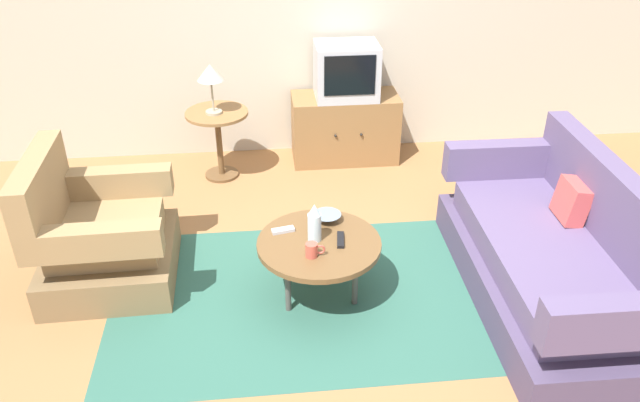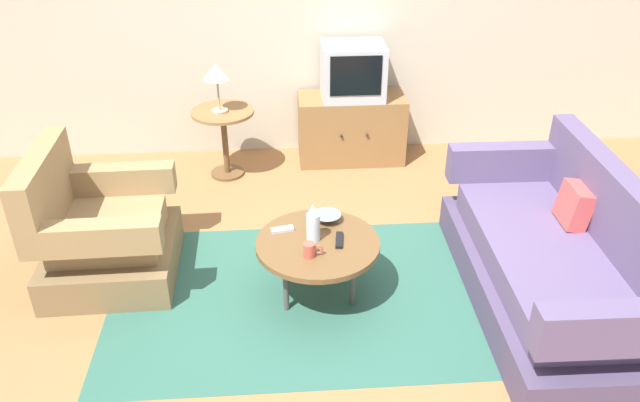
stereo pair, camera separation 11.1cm
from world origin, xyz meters
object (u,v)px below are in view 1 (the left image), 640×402
object	(u,v)px
vase	(314,223)
bowl	(327,218)
armchair	(98,239)
tv_remote_silver	(283,230)
couch	(555,258)
tv_remote_dark	(341,240)
coffee_table	(319,246)
side_table	(218,130)
mug	(312,250)
television	(346,71)
tv_stand	(345,128)
table_lamp	(210,75)

from	to	relation	value
vase	bowl	world-z (taller)	vase
armchair	tv_remote_silver	xyz separation A→B (m)	(1.18, -0.20, 0.12)
couch	tv_remote_silver	distance (m)	1.68
armchair	tv_remote_silver	bearing A→B (deg)	78.99
vase	tv_remote_silver	bearing A→B (deg)	149.42
couch	vase	xyz separation A→B (m)	(-1.47, 0.18, 0.24)
tv_remote_dark	armchair	bearing A→B (deg)	84.39
vase	coffee_table	bearing A→B (deg)	-43.41
side_table	vase	bearing A→B (deg)	-69.08
side_table	mug	bearing A→B (deg)	-71.70
coffee_table	television	size ratio (longest dim) A/B	1.45
tv_stand	vase	world-z (taller)	vase
bowl	tv_remote_silver	bearing A→B (deg)	-162.17
bowl	mug	bearing A→B (deg)	-109.18
coffee_table	table_lamp	world-z (taller)	table_lamp
couch	bowl	bearing A→B (deg)	75.12
couch	tv_stand	xyz separation A→B (m)	(-1.01, 2.08, 0.00)
table_lamp	television	bearing A→B (deg)	12.11
coffee_table	table_lamp	bearing A→B (deg)	112.27
television	vase	distance (m)	1.96
vase	side_table	bearing A→B (deg)	110.92
couch	side_table	size ratio (longest dim) A/B	3.19
coffee_table	tv_stand	world-z (taller)	tv_stand
couch	mug	world-z (taller)	couch
bowl	coffee_table	bearing A→B (deg)	-108.09
coffee_table	bowl	distance (m)	0.24
tv_remote_dark	mug	bearing A→B (deg)	133.93
side_table	bowl	distance (m)	1.64
vase	tv_remote_silver	xyz separation A→B (m)	(-0.19, 0.11, -0.11)
couch	table_lamp	xyz separation A→B (m)	(-2.12, 1.83, 0.62)
mug	side_table	bearing A→B (deg)	108.30
vase	mug	world-z (taller)	vase
tv_stand	mug	xyz separation A→B (m)	(-0.48, -2.07, 0.16)
vase	tv_stand	bearing A→B (deg)	76.56
vase	mug	distance (m)	0.19
side_table	table_lamp	xyz separation A→B (m)	(-0.02, -0.03, 0.48)
mug	tv_remote_silver	size ratio (longest dim) A/B	0.79
coffee_table	table_lamp	size ratio (longest dim) A/B	1.87
mug	tv_remote_dark	size ratio (longest dim) A/B	0.71
armchair	vase	world-z (taller)	armchair
armchair	side_table	xyz separation A→B (m)	(0.72, 1.36, 0.12)
couch	coffee_table	distance (m)	1.45
tv_stand	tv_remote_silver	bearing A→B (deg)	-109.67
television	mug	world-z (taller)	television
tv_stand	tv_remote_silver	distance (m)	1.90
couch	table_lamp	size ratio (longest dim) A/B	4.61
vase	tv_remote_dark	xyz separation A→B (m)	(0.15, -0.03, -0.11)
armchair	coffee_table	size ratio (longest dim) A/B	1.17
table_lamp	tv_remote_silver	size ratio (longest dim) A/B	2.73
side_table	table_lamp	distance (m)	0.49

